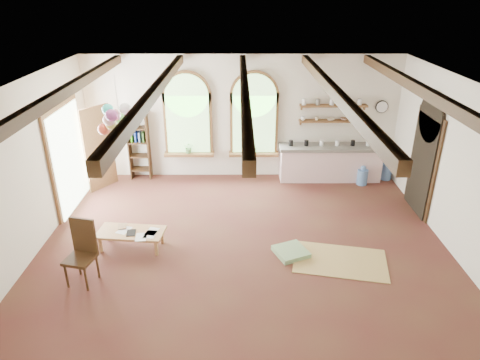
{
  "coord_description": "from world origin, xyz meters",
  "views": [
    {
      "loc": [
        -0.1,
        -7.19,
        4.72
      ],
      "look_at": [
        -0.07,
        0.6,
        1.16
      ],
      "focal_mm": 32.0,
      "sensor_mm": 36.0,
      "label": 1
    }
  ],
  "objects_px": {
    "kitchen_counter": "(330,162)",
    "side_chair": "(82,265)",
    "balloon_cluster": "(119,121)",
    "coffee_table": "(131,233)"
  },
  "relations": [
    {
      "from": "kitchen_counter",
      "to": "side_chair",
      "type": "height_order",
      "value": "side_chair"
    },
    {
      "from": "side_chair",
      "to": "balloon_cluster",
      "type": "height_order",
      "value": "balloon_cluster"
    },
    {
      "from": "coffee_table",
      "to": "balloon_cluster",
      "type": "height_order",
      "value": "balloon_cluster"
    },
    {
      "from": "kitchen_counter",
      "to": "coffee_table",
      "type": "relative_size",
      "value": 2.0
    },
    {
      "from": "kitchen_counter",
      "to": "side_chair",
      "type": "bearing_deg",
      "value": -139.77
    },
    {
      "from": "side_chair",
      "to": "kitchen_counter",
      "type": "bearing_deg",
      "value": 40.23
    },
    {
      "from": "coffee_table",
      "to": "side_chair",
      "type": "relative_size",
      "value": 1.15
    },
    {
      "from": "side_chair",
      "to": "balloon_cluster",
      "type": "xyz_separation_m",
      "value": [
        0.39,
        1.91,
        2.0
      ]
    },
    {
      "from": "side_chair",
      "to": "balloon_cluster",
      "type": "bearing_deg",
      "value": 78.5
    },
    {
      "from": "kitchen_counter",
      "to": "balloon_cluster",
      "type": "height_order",
      "value": "balloon_cluster"
    }
  ]
}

